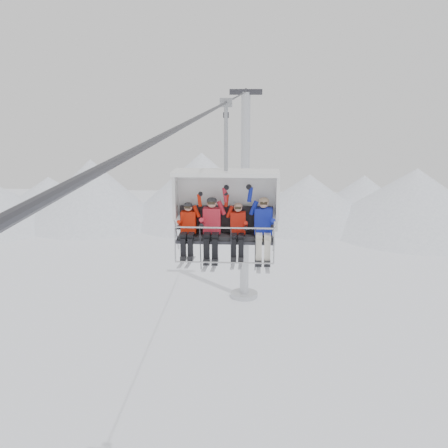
# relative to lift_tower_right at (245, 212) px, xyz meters

# --- Properties ---
(ridgeline) EXTENTS (72.00, 21.00, 7.00)m
(ridgeline) POSITION_rel_lift_tower_right_xyz_m (-1.58, 20.05, -2.94)
(ridgeline) COLOR white
(ridgeline) RESTS_ON ground
(lift_tower_right) EXTENTS (2.00, 1.80, 13.48)m
(lift_tower_right) POSITION_rel_lift_tower_right_xyz_m (0.00, 0.00, 0.00)
(lift_tower_right) COLOR #B3B6BB
(lift_tower_right) RESTS_ON ground
(haul_cable) EXTENTS (0.06, 50.00, 0.06)m
(haul_cable) POSITION_rel_lift_tower_right_xyz_m (0.00, -22.00, 7.52)
(haul_cable) COLOR #313137
(haul_cable) RESTS_ON lift_tower_left
(chairlift_carrier) EXTENTS (2.67, 1.17, 3.98)m
(chairlift_carrier) POSITION_rel_lift_tower_right_xyz_m (0.00, -21.07, 4.96)
(chairlift_carrier) COLOR black
(chairlift_carrier) RESTS_ON haul_cable
(skier_far_left) EXTENTS (0.38, 1.69, 1.53)m
(skier_far_left) POSITION_rel_lift_tower_right_xyz_m (-0.95, -21.39, 4.40)
(skier_far_left) COLOR red
(skier_far_left) RESTS_ON chairlift_carrier
(skier_center_left) EXTENTS (0.44, 1.69, 1.74)m
(skier_center_left) POSITION_rel_lift_tower_right_xyz_m (-0.35, -21.37, 4.46)
(skier_center_left) COLOR red
(skier_center_left) RESTS_ON chairlift_carrier
(skier_center_right) EXTENTS (0.38, 1.69, 1.54)m
(skier_center_right) POSITION_rel_lift_tower_right_xyz_m (0.31, -21.39, 4.40)
(skier_center_right) COLOR #B1180B
(skier_center_right) RESTS_ON chairlift_carrier
(skier_far_right) EXTENTS (0.45, 1.69, 1.76)m
(skier_far_right) POSITION_rel_lift_tower_right_xyz_m (0.95, -21.37, 4.47)
(skier_far_right) COLOR #121F9C
(skier_far_right) RESTS_ON chairlift_carrier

